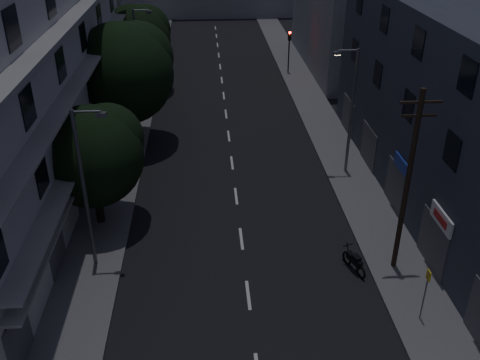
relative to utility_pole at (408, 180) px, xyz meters
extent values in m
plane|color=black|center=(-7.24, 16.97, -4.87)|extent=(160.00, 160.00, 0.00)
cube|color=#565659|center=(-14.74, 16.97, -4.79)|extent=(3.00, 90.00, 0.15)
cube|color=#565659|center=(0.26, 16.97, -4.79)|extent=(3.00, 90.00, 0.15)
cube|color=beige|center=(-7.24, -1.53, -4.86)|extent=(0.15, 2.00, 0.01)
cube|color=beige|center=(-7.24, 2.97, -4.86)|extent=(0.15, 2.00, 0.01)
cube|color=beige|center=(-7.24, 7.47, -4.86)|extent=(0.15, 2.00, 0.01)
cube|color=beige|center=(-7.24, 11.97, -4.86)|extent=(0.15, 2.00, 0.01)
cube|color=beige|center=(-7.24, 16.47, -4.86)|extent=(0.15, 2.00, 0.01)
cube|color=beige|center=(-7.24, 20.97, -4.86)|extent=(0.15, 2.00, 0.01)
cube|color=beige|center=(-7.24, 25.47, -4.86)|extent=(0.15, 2.00, 0.01)
cube|color=beige|center=(-7.24, 29.97, -4.86)|extent=(0.15, 2.00, 0.01)
cube|color=beige|center=(-7.24, 34.47, -4.86)|extent=(0.15, 2.00, 0.01)
cube|color=beige|center=(-7.24, 38.97, -4.86)|extent=(0.15, 2.00, 0.01)
cube|color=beige|center=(-7.24, 43.47, -4.86)|extent=(0.15, 2.00, 0.01)
cube|color=beige|center=(-7.24, 47.97, -4.86)|extent=(0.15, 2.00, 0.01)
cube|color=beige|center=(-7.24, 52.47, -4.86)|extent=(0.15, 2.00, 0.01)
cube|color=#B0B0AB|center=(-19.24, 9.97, 2.13)|extent=(6.00, 36.00, 14.00)
cube|color=black|center=(-16.22, -5.03, -2.87)|extent=(0.06, 1.60, 1.60)
cube|color=black|center=(-16.22, 0.97, -2.87)|extent=(0.06, 1.60, 1.60)
cube|color=black|center=(-16.22, 6.97, -2.87)|extent=(0.06, 1.60, 1.60)
cube|color=black|center=(-16.22, 12.97, -2.87)|extent=(0.06, 1.60, 1.60)
cube|color=black|center=(-16.22, 18.97, -2.87)|extent=(0.06, 1.60, 1.60)
cube|color=black|center=(-16.22, 24.97, -2.87)|extent=(0.06, 1.60, 1.60)
cube|color=black|center=(-16.22, 0.97, 0.33)|extent=(0.06, 1.60, 1.60)
cube|color=black|center=(-16.22, 6.97, 0.33)|extent=(0.06, 1.60, 1.60)
cube|color=black|center=(-16.22, 12.97, 0.33)|extent=(0.06, 1.60, 1.60)
cube|color=black|center=(-16.22, 18.97, 0.33)|extent=(0.06, 1.60, 1.60)
cube|color=black|center=(-16.22, 24.97, 0.33)|extent=(0.06, 1.60, 1.60)
cube|color=black|center=(-16.22, 0.97, 3.53)|extent=(0.06, 1.60, 1.60)
cube|color=black|center=(-16.22, 6.97, 3.53)|extent=(0.06, 1.60, 1.60)
cube|color=black|center=(-16.22, 12.97, 3.53)|extent=(0.06, 1.60, 1.60)
cube|color=black|center=(-16.22, 18.97, 3.53)|extent=(0.06, 1.60, 1.60)
cube|color=black|center=(-16.22, 24.97, 3.53)|extent=(0.06, 1.60, 1.60)
cube|color=black|center=(-16.22, 0.97, 6.73)|extent=(0.06, 1.60, 1.60)
cube|color=black|center=(-16.22, 6.97, 6.73)|extent=(0.06, 1.60, 1.60)
cube|color=gray|center=(-15.74, 9.97, -0.87)|extent=(1.00, 32.40, 0.12)
cube|color=gray|center=(-15.74, 9.97, 2.33)|extent=(1.00, 32.40, 0.12)
cube|color=gray|center=(-15.74, 9.97, 5.53)|extent=(1.00, 32.40, 0.12)
cube|color=gray|center=(-15.84, 9.97, -1.77)|extent=(0.80, 32.40, 0.12)
cube|color=#424247|center=(-16.21, -5.03, -3.47)|extent=(0.06, 2.40, 2.40)
cube|color=#424247|center=(-16.21, 0.97, -3.47)|extent=(0.06, 2.40, 2.40)
cube|color=#424247|center=(-16.21, 6.97, -3.47)|extent=(0.06, 2.40, 2.40)
cube|color=#424247|center=(-16.21, 12.97, -3.47)|extent=(0.06, 2.40, 2.40)
cube|color=#424247|center=(-16.21, 18.97, -3.47)|extent=(0.06, 2.40, 2.40)
cube|color=#424247|center=(-16.21, 24.97, -3.47)|extent=(0.06, 2.40, 2.40)
cube|color=#2A2E39|center=(4.76, 5.97, 0.63)|extent=(6.00, 28.00, 11.00)
cube|color=black|center=(1.74, -0.03, 1.43)|extent=(0.06, 1.40, 1.50)
cube|color=black|center=(1.74, 5.47, 1.43)|extent=(0.06, 1.40, 1.50)
cube|color=black|center=(1.74, 10.97, 1.43)|extent=(0.06, 1.40, 1.50)
cube|color=black|center=(1.74, 16.47, 1.43)|extent=(0.06, 1.40, 1.50)
cube|color=black|center=(1.74, -0.03, 4.73)|extent=(0.06, 1.40, 1.50)
cube|color=black|center=(1.74, 5.47, 4.73)|extent=(0.06, 1.40, 1.50)
cube|color=black|center=(1.74, 10.97, 4.73)|extent=(0.06, 1.40, 1.50)
cube|color=black|center=(1.74, 16.47, 4.73)|extent=(0.06, 1.40, 1.50)
cube|color=#424247|center=(1.73, -0.03, -3.47)|extent=(0.06, 3.00, 2.60)
cube|color=#424247|center=(1.73, 5.47, -3.47)|extent=(0.06, 3.00, 2.60)
cube|color=#424247|center=(1.73, 10.97, -3.47)|extent=(0.06, 3.00, 2.60)
cube|color=#424247|center=(1.73, 16.47, -3.47)|extent=(0.06, 3.00, 2.60)
cube|color=silver|center=(1.66, -0.53, -1.77)|extent=(0.12, 2.20, 0.80)
cube|color=#B21414|center=(1.58, -0.53, -1.77)|extent=(0.02, 1.40, 0.36)
cube|color=navy|center=(1.66, 4.97, -1.77)|extent=(0.12, 2.00, 0.70)
cube|color=slate|center=(4.76, 33.97, 1.63)|extent=(6.00, 20.00, 13.00)
cylinder|color=black|center=(-14.88, 5.02, -2.92)|extent=(0.44, 0.44, 3.60)
sphere|color=black|center=(-14.88, 5.02, -0.76)|extent=(5.40, 5.40, 5.40)
sphere|color=black|center=(-14.07, 5.69, -0.09)|extent=(3.78, 3.78, 3.78)
sphere|color=black|center=(-15.56, 4.48, -0.36)|extent=(3.51, 3.51, 3.51)
cylinder|color=black|center=(-14.48, 15.55, -2.40)|extent=(0.44, 0.44, 4.64)
sphere|color=black|center=(-14.48, 15.55, 0.39)|extent=(6.99, 6.99, 6.99)
sphere|color=black|center=(-13.44, 16.43, 1.26)|extent=(4.89, 4.89, 4.89)
sphere|color=black|center=(-15.36, 14.86, 0.91)|extent=(4.54, 4.54, 4.54)
cylinder|color=black|center=(-14.85, 27.02, -2.65)|extent=(0.44, 0.44, 4.13)
sphere|color=black|center=(-14.85, 27.02, -0.17)|extent=(6.17, 6.17, 6.17)
sphere|color=black|center=(-13.92, 27.79, 0.60)|extent=(4.32, 4.32, 4.32)
sphere|color=black|center=(-15.62, 26.40, 0.29)|extent=(4.01, 4.01, 4.01)
cylinder|color=black|center=(-0.52, 31.57, -3.12)|extent=(0.12, 0.12, 3.20)
cube|color=black|center=(-0.52, 31.57, -1.07)|extent=(0.28, 0.22, 0.90)
sphere|color=#FF0C05|center=(-0.52, 31.42, -0.74)|extent=(0.22, 0.22, 0.22)
sphere|color=#3F330C|center=(-0.52, 31.42, -1.04)|extent=(0.22, 0.22, 0.22)
sphere|color=black|center=(-0.52, 31.42, -1.34)|extent=(0.22, 0.22, 0.22)
cylinder|color=black|center=(-13.98, 31.07, -3.12)|extent=(0.12, 0.12, 3.20)
cube|color=black|center=(-13.98, 31.07, -1.07)|extent=(0.28, 0.22, 0.90)
sphere|color=black|center=(-13.98, 30.92, -0.74)|extent=(0.22, 0.22, 0.22)
sphere|color=#3F330C|center=(-13.98, 30.92, -1.04)|extent=(0.22, 0.22, 0.22)
sphere|color=#0CFF26|center=(-13.98, 30.92, -1.34)|extent=(0.22, 0.22, 0.22)
cylinder|color=#53545A|center=(-14.54, 1.17, -0.72)|extent=(0.18, 0.18, 8.00)
cylinder|color=#53545A|center=(-13.94, 1.17, 3.18)|extent=(1.20, 0.10, 0.10)
cube|color=#53545A|center=(-13.34, 1.17, 3.03)|extent=(0.45, 0.25, 0.18)
cube|color=#4C4C4C|center=(-13.34, 1.17, 2.93)|extent=(0.35, 0.18, 0.04)
cylinder|color=slate|center=(0.09, 10.08, -0.72)|extent=(0.18, 0.18, 8.00)
cylinder|color=slate|center=(-0.51, 10.08, 3.18)|extent=(1.20, 0.10, 0.10)
cube|color=slate|center=(-1.11, 10.08, 3.03)|extent=(0.45, 0.25, 0.18)
cube|color=#FFD88C|center=(-1.11, 10.08, 2.93)|extent=(0.35, 0.18, 0.04)
cylinder|color=#56575D|center=(-14.30, 22.87, -0.72)|extent=(0.18, 0.18, 8.00)
cylinder|color=#56575D|center=(-13.70, 22.87, 3.18)|extent=(1.20, 0.10, 0.10)
cube|color=#56575D|center=(-13.10, 22.87, 3.03)|extent=(0.45, 0.25, 0.18)
cube|color=#4C4C4C|center=(-13.10, 22.87, 2.93)|extent=(0.35, 0.18, 0.04)
cylinder|color=black|center=(0.00, 0.00, -0.22)|extent=(0.24, 0.24, 9.00)
cube|color=black|center=(0.00, 0.00, 3.68)|extent=(1.80, 0.10, 0.10)
cube|color=black|center=(0.00, 0.00, 3.08)|extent=(1.50, 0.10, 0.10)
cylinder|color=#595B60|center=(-0.05, -3.68, -3.47)|extent=(0.06, 0.06, 2.50)
cube|color=yellow|center=(-0.05, -3.68, -2.42)|extent=(0.05, 0.35, 0.45)
torus|color=black|center=(-1.80, -0.62, -4.57)|extent=(0.33, 0.70, 0.71)
torus|color=black|center=(-2.19, 0.52, -4.57)|extent=(0.33, 0.70, 0.71)
cube|color=black|center=(-1.99, -0.05, -4.25)|extent=(0.60, 1.12, 0.35)
cube|color=black|center=(-1.95, -0.19, -3.99)|extent=(0.43, 0.52, 0.10)
cylinder|color=black|center=(-2.18, 0.47, -4.12)|extent=(0.20, 0.43, 0.84)
cube|color=black|center=(-2.21, 0.56, -3.82)|extent=(0.53, 0.22, 0.04)
camera|label=1|loc=(-8.90, -20.37, 11.38)|focal=40.00mm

